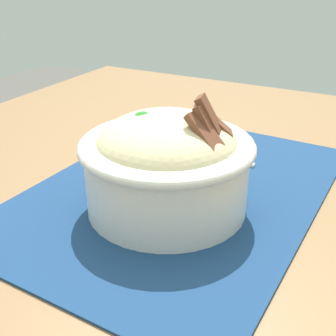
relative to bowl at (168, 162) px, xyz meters
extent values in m
cube|color=olive|center=(0.01, 0.00, -0.07)|extent=(1.11, 0.96, 0.03)
cylinder|color=brown|center=(0.50, 0.42, -0.45)|extent=(0.04, 0.04, 0.73)
cube|color=navy|center=(0.05, 0.01, -0.06)|extent=(0.47, 0.34, 0.00)
cylinder|color=silver|center=(0.00, 0.00, -0.02)|extent=(0.18, 0.18, 0.08)
torus|color=silver|center=(0.00, 0.00, 0.02)|extent=(0.19, 0.19, 0.01)
ellipsoid|color=beige|center=(0.00, 0.00, 0.02)|extent=(0.22, 0.22, 0.07)
sphere|color=#297728|center=(0.00, 0.03, 0.04)|extent=(0.03, 0.03, 0.03)
cylinder|color=orange|center=(-0.03, -0.02, 0.04)|extent=(0.01, 0.04, 0.01)
cylinder|color=orange|center=(0.01, 0.04, 0.04)|extent=(0.03, 0.03, 0.01)
cube|color=brown|center=(-0.01, -0.05, 0.05)|extent=(0.03, 0.04, 0.04)
cube|color=brown|center=(0.00, -0.05, 0.05)|extent=(0.02, 0.03, 0.05)
cube|color=brown|center=(0.01, -0.05, 0.05)|extent=(0.03, 0.04, 0.05)
cube|color=brown|center=(0.02, -0.04, 0.05)|extent=(0.04, 0.05, 0.04)
cube|color=#BEBEBE|center=(0.15, -0.02, -0.06)|extent=(0.02, 0.07, 0.00)
cube|color=#BEBEBE|center=(0.14, 0.02, -0.06)|extent=(0.01, 0.01, 0.00)
cube|color=#BEBEBE|center=(0.14, 0.04, -0.06)|extent=(0.02, 0.03, 0.00)
cube|color=#BEBEBE|center=(0.15, 0.06, -0.06)|extent=(0.00, 0.02, 0.00)
cube|color=#BEBEBE|center=(0.14, 0.06, -0.06)|extent=(0.00, 0.02, 0.00)
cube|color=#BEBEBE|center=(0.13, 0.06, -0.06)|extent=(0.00, 0.02, 0.00)
cube|color=#BEBEBE|center=(0.13, 0.06, -0.06)|extent=(0.00, 0.02, 0.00)
camera|label=1|loc=(-0.39, -0.20, 0.21)|focal=46.96mm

